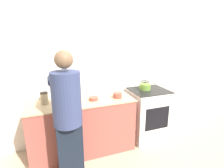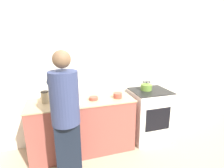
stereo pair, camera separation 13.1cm
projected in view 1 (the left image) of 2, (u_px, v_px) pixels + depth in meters
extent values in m
plane|color=tan|center=(110.00, 155.00, 2.82)|extent=(12.00, 12.00, 0.00)
cube|color=silver|center=(97.00, 69.00, 3.08)|extent=(8.00, 0.05, 2.60)
cube|color=#9E4C42|center=(83.00, 127.00, 2.85)|extent=(1.63, 0.60, 0.87)
cube|color=tan|center=(81.00, 101.00, 2.74)|extent=(1.65, 0.62, 0.02)
cube|color=silver|center=(148.00, 114.00, 3.26)|extent=(0.66, 0.59, 0.92)
cube|color=black|center=(149.00, 90.00, 3.14)|extent=(0.66, 0.59, 0.01)
cube|color=black|center=(157.00, 118.00, 2.98)|extent=(0.46, 0.01, 0.40)
cube|color=black|center=(70.00, 151.00, 2.29)|extent=(0.32, 0.19, 0.80)
cylinder|color=navy|center=(67.00, 99.00, 2.10)|extent=(0.35, 0.35, 0.67)
sphere|color=brown|center=(64.00, 59.00, 1.97)|extent=(0.22, 0.22, 0.22)
cylinder|color=navy|center=(51.00, 80.00, 2.28)|extent=(0.10, 0.30, 0.10)
cylinder|color=navy|center=(74.00, 78.00, 2.38)|extent=(0.10, 0.30, 0.10)
cube|color=silver|center=(69.00, 105.00, 2.56)|extent=(0.37, 0.23, 0.02)
cube|color=silver|center=(74.00, 104.00, 2.56)|extent=(0.12, 0.05, 0.01)
cube|color=black|center=(67.00, 105.00, 2.52)|extent=(0.08, 0.04, 0.01)
cylinder|color=olive|center=(145.00, 87.00, 3.15)|extent=(0.20, 0.20, 0.10)
cone|color=olive|center=(145.00, 83.00, 3.13)|extent=(0.16, 0.16, 0.03)
sphere|color=black|center=(145.00, 82.00, 3.13)|extent=(0.02, 0.02, 0.02)
torus|color=black|center=(145.00, 82.00, 3.13)|extent=(0.14, 0.14, 0.01)
cylinder|color=#9E4738|center=(94.00, 99.00, 2.75)|extent=(0.14, 0.14, 0.05)
cylinder|color=#9E4738|center=(117.00, 95.00, 2.85)|extent=(0.14, 0.14, 0.08)
cylinder|color=tan|center=(44.00, 98.00, 2.60)|extent=(0.11, 0.11, 0.16)
cylinder|color=#28231E|center=(44.00, 93.00, 2.57)|extent=(0.12, 0.12, 0.01)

